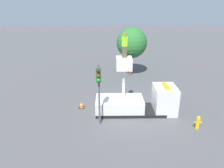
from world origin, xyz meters
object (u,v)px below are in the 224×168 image
tree_left_bg (132,43)px  fire_hydrant (198,122)px  bucket_truck (138,101)px  worker (124,46)px  traffic_cone_rear (81,105)px  traffic_light_pole (99,84)px

tree_left_bg → fire_hydrant: bearing=-72.8°
bucket_truck → tree_left_bg: size_ratio=1.14×
bucket_truck → worker: worker is taller
bucket_truck → fire_hydrant: size_ratio=6.48×
traffic_cone_rear → bucket_truck: bearing=-8.8°
traffic_cone_rear → traffic_light_pole: bearing=-58.6°
traffic_cone_rear → fire_hydrant: bearing=-20.7°
worker → fire_hydrant: 7.50m
traffic_light_pole → traffic_cone_rear: bearing=121.4°
worker → fire_hydrant: worker is taller
fire_hydrant → traffic_light_pole: bearing=175.2°
fire_hydrant → traffic_cone_rear: size_ratio=1.70×
traffic_light_pole → fire_hydrant: bearing=-4.8°
fire_hydrant → tree_left_bg: bearing=107.2°
fire_hydrant → tree_left_bg: size_ratio=0.18×
tree_left_bg → worker: bearing=-99.3°
fire_hydrant → traffic_cone_rear: (-8.52, 3.23, -0.21)m
traffic_cone_rear → tree_left_bg: (4.93, 8.36, 3.54)m
worker → traffic_light_pole: size_ratio=0.39×
tree_left_bg → bucket_truck: bearing=-92.0°
bucket_truck → fire_hydrant: 4.67m
traffic_cone_rear → tree_left_bg: 10.33m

